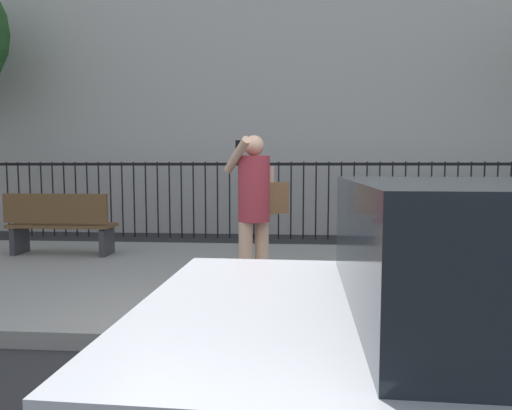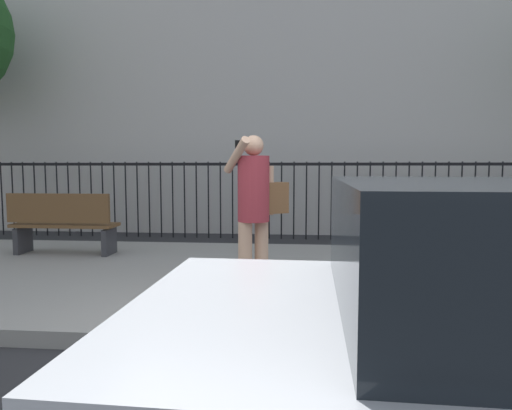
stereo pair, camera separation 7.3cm
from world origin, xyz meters
TOP-DOWN VIEW (x-y plane):
  - ground_plane at (0.00, 0.00)m, footprint 60.00×60.00m
  - sidewalk at (0.00, 2.20)m, footprint 28.00×4.40m
  - iron_fence at (0.00, 5.90)m, footprint 12.03×0.04m
  - pedestrian_on_phone at (0.02, 1.38)m, footprint 0.72×0.63m
  - street_bench at (-3.12, 3.13)m, footprint 1.60×0.45m

SIDE VIEW (x-z plane):
  - ground_plane at x=0.00m, z-range 0.00..0.00m
  - sidewalk at x=0.00m, z-range 0.00..0.15m
  - street_bench at x=-3.12m, z-range 0.18..1.13m
  - iron_fence at x=0.00m, z-range 0.22..1.82m
  - pedestrian_on_phone at x=0.02m, z-range 0.29..1.97m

